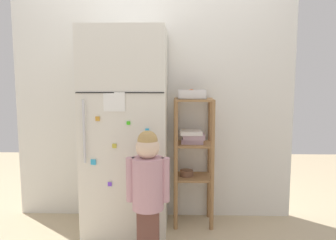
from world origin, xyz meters
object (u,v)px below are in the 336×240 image
at_px(pantry_shelf_unit, 193,149).
at_px(fruit_bin, 191,95).
at_px(child_standing, 148,183).
at_px(refrigerator, 126,132).

xyz_separation_m(pantry_shelf_unit, fruit_bin, (-0.02, -0.00, 0.49)).
xyz_separation_m(child_standing, fruit_bin, (0.33, 0.66, 0.60)).
bearing_deg(refrigerator, pantry_shelf_unit, 13.28).
bearing_deg(child_standing, pantry_shelf_unit, 62.31).
bearing_deg(refrigerator, fruit_bin, 13.45).
height_order(pantry_shelf_unit, fruit_bin, fruit_bin).
distance_m(refrigerator, child_standing, 0.64).
bearing_deg(pantry_shelf_unit, refrigerator, -166.72).
xyz_separation_m(refrigerator, pantry_shelf_unit, (0.58, 0.14, -0.18)).
xyz_separation_m(refrigerator, fruit_bin, (0.56, 0.13, 0.31)).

